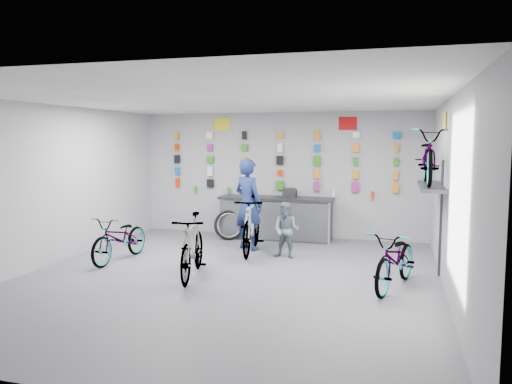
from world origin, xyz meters
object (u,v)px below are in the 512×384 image
(bike_center, at_px, (192,246))
(bike_service, at_px, (251,225))
(bike_right, at_px, (396,259))
(bike_left, at_px, (120,238))
(customer, at_px, (286,230))
(clerk, at_px, (248,204))
(counter, at_px, (276,219))

(bike_center, xyz_separation_m, bike_service, (0.44, 2.05, 0.05))
(bike_right, bearing_deg, bike_center, -158.23)
(bike_left, distance_m, bike_right, 5.16)
(bike_left, bearing_deg, bike_right, -1.01)
(bike_right, distance_m, customer, 2.60)
(bike_service, bearing_deg, bike_center, -109.68)
(bike_center, distance_m, clerk, 2.45)
(clerk, bearing_deg, bike_left, 66.10)
(bike_left, distance_m, bike_service, 2.63)
(bike_service, xyz_separation_m, customer, (0.79, -0.23, -0.04))
(bike_service, bearing_deg, bike_left, -156.95)
(bike_right, height_order, customer, customer)
(bike_service, relative_size, clerk, 1.02)
(bike_left, distance_m, bike_center, 1.96)
(counter, xyz_separation_m, bike_right, (2.76, -3.33, -0.02))
(bike_right, xyz_separation_m, bike_service, (-2.89, 1.75, 0.13))
(bike_center, xyz_separation_m, clerk, (0.27, 2.40, 0.43))
(bike_center, height_order, clerk, clerk)
(customer, bearing_deg, bike_center, -116.33)
(bike_left, relative_size, bike_right, 0.95)
(clerk, distance_m, customer, 1.19)
(customer, bearing_deg, bike_service, 171.12)
(bike_right, xyz_separation_m, clerk, (-3.07, 2.10, 0.50))
(counter, xyz_separation_m, bike_left, (-2.39, -2.92, -0.04))
(bike_left, bearing_deg, counter, 54.32)
(bike_left, height_order, bike_center, bike_center)
(clerk, bearing_deg, bike_right, 172.76)
(bike_left, height_order, bike_service, bike_service)
(counter, relative_size, bike_center, 1.49)
(bike_left, bearing_deg, bike_service, 34.22)
(bike_center, relative_size, bike_right, 1.01)
(counter, xyz_separation_m, bike_center, (-0.57, -3.64, 0.06))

